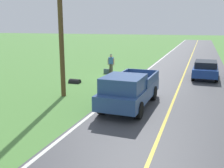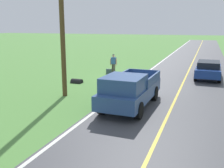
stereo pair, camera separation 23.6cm
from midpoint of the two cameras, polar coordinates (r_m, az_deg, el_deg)
The scene contains 10 objects.
ground_plane at distance 21.90m, azimuth 2.88°, elevation 1.73°, with size 200.00×200.00×0.00m, color #568E42.
road_surface at distance 21.12m, azimuth 14.76°, elevation 0.91°, with size 7.31×120.00×0.00m, color #47474C.
lane_edge_line at distance 21.64m, azimuth 5.56°, elevation 1.56°, with size 0.16×117.60×0.00m, color silver.
lane_centre_line at distance 21.12m, azimuth 14.76°, elevation 0.92°, with size 0.14×117.60×0.00m, color gold.
hitchhiker_walking at distance 22.83m, azimuth -0.48°, elevation 4.68°, with size 0.62×0.51×1.75m.
suitcase_carried at distance 23.01m, azimuth -1.53°, elevation 2.81°, with size 0.20×0.46×0.42m, color #384C56.
pickup_truck_passing at distance 13.35m, azimuth 3.20°, elevation -1.20°, with size 2.19×5.44×1.82m.
sedan_near_oncoming at distance 22.20m, azimuth 19.51°, elevation 3.13°, with size 2.00×4.44×1.41m.
utility_pole_roadside at distance 15.51m, azimuth -11.60°, elevation 12.40°, with size 0.28×0.28×8.31m, color brown.
drainage_culvert at distance 19.49m, azimuth -8.49°, elevation 0.22°, with size 0.60×0.60×0.80m, color black.
Camera 1 is at (-5.86, 20.70, 4.18)m, focal length 41.73 mm.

